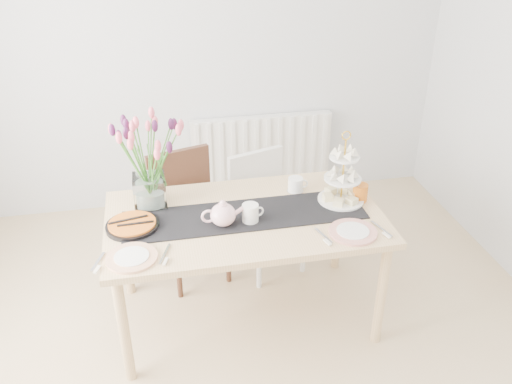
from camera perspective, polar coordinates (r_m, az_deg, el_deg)
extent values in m
plane|color=silver|center=(4.37, -6.17, 14.46)|extent=(4.00, 0.00, 4.00)
cube|color=white|center=(4.67, 0.59, 4.53)|extent=(1.20, 0.08, 0.60)
cube|color=tan|center=(3.15, -1.17, -2.83)|extent=(1.60, 0.90, 0.04)
cylinder|color=tan|center=(3.06, -13.73, -13.93)|extent=(0.06, 0.06, 0.71)
cylinder|color=tan|center=(3.27, 13.05, -10.46)|extent=(0.06, 0.06, 0.71)
cylinder|color=tan|center=(3.65, -13.61, -5.83)|extent=(0.06, 0.06, 0.71)
cylinder|color=tan|center=(3.83, 8.65, -3.43)|extent=(0.06, 0.06, 0.71)
cube|color=#3B2115|center=(3.68, -6.76, -3.01)|extent=(0.54, 0.54, 0.04)
cube|color=#3B2115|center=(3.73, -8.08, 1.43)|extent=(0.43, 0.16, 0.42)
cylinder|color=#3B2115|center=(3.63, -8.15, -8.19)|extent=(0.04, 0.04, 0.43)
cylinder|color=#3B2115|center=(3.73, -2.94, -6.71)|extent=(0.04, 0.04, 0.43)
cylinder|color=#3B2115|center=(3.91, -9.99, -5.29)|extent=(0.04, 0.04, 0.43)
cylinder|color=#3B2115|center=(4.01, -5.11, -4.00)|extent=(0.04, 0.04, 0.43)
cube|color=white|center=(3.76, 1.35, -2.53)|extent=(0.52, 0.52, 0.04)
cube|color=white|center=(3.79, -0.05, 1.56)|extent=(0.41, 0.17, 0.39)
cylinder|color=white|center=(3.68, 0.33, -7.48)|extent=(0.04, 0.04, 0.40)
cylinder|color=white|center=(3.84, 5.02, -5.86)|extent=(0.04, 0.04, 0.40)
cylinder|color=white|center=(3.94, -2.28, -4.74)|extent=(0.04, 0.04, 0.40)
cylinder|color=white|center=(4.09, 2.20, -3.35)|extent=(0.04, 0.04, 0.40)
cube|color=black|center=(3.14, -1.17, -2.46)|extent=(1.40, 0.35, 0.01)
cube|color=silver|center=(3.26, -11.11, 0.09)|extent=(0.19, 0.19, 0.19)
cylinder|color=gold|center=(3.23, 9.16, 2.16)|extent=(0.01, 0.01, 0.41)
cylinder|color=white|center=(3.32, 8.91, -0.76)|extent=(0.28, 0.28, 0.01)
cylinder|color=white|center=(3.25, 9.10, 1.43)|extent=(0.22, 0.22, 0.01)
cylinder|color=white|center=(3.19, 9.29, 3.64)|extent=(0.18, 0.18, 0.01)
cylinder|color=white|center=(3.38, 4.17, 0.76)|extent=(0.10, 0.10, 0.09)
cylinder|color=black|center=(3.10, -12.89, -3.51)|extent=(0.30, 0.30, 0.03)
cylinder|color=orange|center=(3.10, -12.92, -3.23)|extent=(0.26, 0.26, 0.01)
cylinder|color=white|center=(3.06, -0.61, -2.27)|extent=(0.11, 0.11, 0.11)
cylinder|color=#D06617|center=(3.33, 10.91, -0.06)|extent=(0.13, 0.13, 0.11)
cylinder|color=silver|center=(2.86, -12.96, -6.74)|extent=(0.34, 0.34, 0.01)
cylinder|color=silver|center=(3.03, 10.15, -4.16)|extent=(0.33, 0.33, 0.01)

